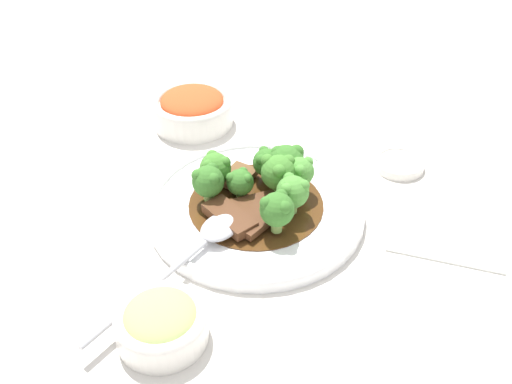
# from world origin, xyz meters

# --- Properties ---
(ground_plane) EXTENTS (4.00, 4.00, 0.00)m
(ground_plane) POSITION_xyz_m (0.00, 0.00, 0.00)
(ground_plane) COLOR silver
(main_plate) EXTENTS (0.27, 0.27, 0.02)m
(main_plate) POSITION_xyz_m (0.00, 0.00, 0.01)
(main_plate) COLOR white
(main_plate) RESTS_ON ground_plane
(beef_strip_0) EXTENTS (0.03, 0.05, 0.01)m
(beef_strip_0) POSITION_xyz_m (-0.02, 0.04, 0.02)
(beef_strip_0) COLOR #56331E
(beef_strip_0) RESTS_ON main_plate
(beef_strip_1) EXTENTS (0.03, 0.05, 0.01)m
(beef_strip_1) POSITION_xyz_m (0.04, -0.03, 0.02)
(beef_strip_1) COLOR brown
(beef_strip_1) RESTS_ON main_plate
(beef_strip_2) EXTENTS (0.07, 0.07, 0.01)m
(beef_strip_2) POSITION_xyz_m (-0.01, 0.01, 0.02)
(beef_strip_2) COLOR #56331E
(beef_strip_2) RESTS_ON main_plate
(beef_strip_3) EXTENTS (0.08, 0.05, 0.01)m
(beef_strip_3) POSITION_xyz_m (0.01, 0.05, 0.03)
(beef_strip_3) COLOR #56331E
(beef_strip_3) RESTS_ON main_plate
(broccoli_floret_0) EXTENTS (0.04, 0.04, 0.05)m
(broccoli_floret_0) POSITION_xyz_m (-0.03, -0.05, 0.05)
(broccoli_floret_0) COLOR #8EB756
(broccoli_floret_0) RESTS_ON main_plate
(broccoli_floret_1) EXTENTS (0.03, 0.03, 0.04)m
(broccoli_floret_1) POSITION_xyz_m (0.02, 0.00, 0.04)
(broccoli_floret_1) COLOR #8EB756
(broccoli_floret_1) RESTS_ON main_plate
(broccoli_floret_2) EXTENTS (0.04, 0.04, 0.04)m
(broccoli_floret_2) POSITION_xyz_m (0.01, -0.05, 0.04)
(broccoli_floret_2) COLOR #8EB756
(broccoli_floret_2) RESTS_ON main_plate
(broccoli_floret_3) EXTENTS (0.04, 0.04, 0.05)m
(broccoli_floret_3) POSITION_xyz_m (-0.02, -0.03, 0.05)
(broccoli_floret_3) COLOR #8EB756
(broccoli_floret_3) RESTS_ON main_plate
(broccoli_floret_4) EXTENTS (0.04, 0.04, 0.05)m
(broccoli_floret_4) POSITION_xyz_m (-0.05, 0.03, 0.05)
(broccoli_floret_4) COLOR #7FA84C
(broccoli_floret_4) RESTS_ON main_plate
(broccoli_floret_5) EXTENTS (0.04, 0.04, 0.05)m
(broccoli_floret_5) POSITION_xyz_m (-0.05, -0.01, 0.05)
(broccoli_floret_5) COLOR #7FA84C
(broccoli_floret_5) RESTS_ON main_plate
(broccoli_floret_6) EXTENTS (0.05, 0.05, 0.05)m
(broccoli_floret_6) POSITION_xyz_m (-0.01, -0.05, 0.05)
(broccoli_floret_6) COLOR #8EB756
(broccoli_floret_6) RESTS_ON main_plate
(broccoli_floret_7) EXTENTS (0.04, 0.04, 0.05)m
(broccoli_floret_7) POSITION_xyz_m (0.05, 0.03, 0.05)
(broccoli_floret_7) COLOR #8EB756
(broccoli_floret_7) RESTS_ON main_plate
(broccoli_floret_8) EXTENTS (0.04, 0.04, 0.04)m
(broccoli_floret_8) POSITION_xyz_m (0.06, -0.01, 0.04)
(broccoli_floret_8) COLOR #7FA84C
(broccoli_floret_8) RESTS_ON main_plate
(serving_spoon) EXTENTS (0.05, 0.24, 0.01)m
(serving_spoon) POSITION_xyz_m (0.01, 0.09, 0.03)
(serving_spoon) COLOR #B7B7BC
(serving_spoon) RESTS_ON main_plate
(side_bowl_kimchi) EXTENTS (0.12, 0.12, 0.05)m
(side_bowl_kimchi) POSITION_xyz_m (0.19, -0.13, 0.03)
(side_bowl_kimchi) COLOR white
(side_bowl_kimchi) RESTS_ON ground_plane
(side_bowl_appetizer) EXTENTS (0.09, 0.09, 0.04)m
(side_bowl_appetizer) POSITION_xyz_m (-0.02, 0.21, 0.02)
(side_bowl_appetizer) COLOR white
(side_bowl_appetizer) RESTS_ON ground_plane
(sauce_dish) EXTENTS (0.07, 0.07, 0.01)m
(sauce_dish) POSITION_xyz_m (-0.12, -0.18, 0.01)
(sauce_dish) COLOR white
(sauce_dish) RESTS_ON ground_plane
(paper_napkin) EXTENTS (0.15, 0.10, 0.01)m
(paper_napkin) POSITION_xyz_m (-0.22, -0.07, 0.00)
(paper_napkin) COLOR silver
(paper_napkin) RESTS_ON ground_plane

